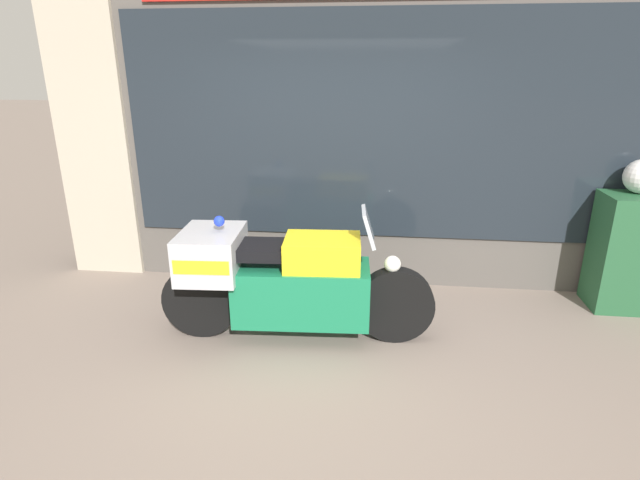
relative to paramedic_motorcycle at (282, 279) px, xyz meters
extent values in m
plane|color=gray|center=(0.36, -0.56, -0.54)|extent=(60.00, 60.00, 0.00)
cube|color=#56514C|center=(0.36, 1.44, 1.06)|extent=(6.02, 0.40, 3.21)
cube|color=#B2A893|center=(-2.25, 1.47, 1.06)|extent=(0.79, 0.55, 3.21)
cube|color=#1E262D|center=(0.72, 1.23, 1.11)|extent=(5.00, 0.02, 2.21)
cube|color=slate|center=(0.68, 1.45, -0.27)|extent=(4.78, 0.30, 0.55)
cube|color=silver|center=(0.68, 1.59, 0.69)|extent=(4.78, 0.02, 1.41)
cube|color=beige|center=(0.68, 1.45, 1.39)|extent=(4.78, 0.30, 0.02)
cube|color=#195623|center=(-1.01, 1.45, 1.43)|extent=(0.18, 0.04, 0.06)
cube|color=#B7B2A8|center=(0.12, 1.45, 1.43)|extent=(0.18, 0.04, 0.06)
cube|color=#C68E19|center=(1.25, 1.45, 1.43)|extent=(0.18, 0.04, 0.06)
cube|color=maroon|center=(2.37, 1.45, 1.43)|extent=(0.18, 0.04, 0.06)
cube|color=orange|center=(-0.43, 1.38, 0.14)|extent=(0.19, 0.02, 0.27)
cube|color=red|center=(1.80, 1.38, 0.14)|extent=(0.19, 0.03, 0.27)
cylinder|color=black|center=(0.96, 0.06, -0.22)|extent=(0.66, 0.18, 0.65)
cylinder|color=black|center=(-0.71, -0.04, -0.22)|extent=(0.66, 0.18, 0.65)
cube|color=#19754C|center=(0.17, 0.01, -0.12)|extent=(1.16, 0.56, 0.49)
cube|color=yellow|center=(0.34, 0.02, 0.23)|extent=(0.64, 0.48, 0.28)
cube|color=black|center=(-0.09, -0.01, 0.26)|extent=(0.68, 0.41, 0.10)
cube|color=#B7B7BC|center=(-0.58, -0.04, 0.22)|extent=(0.53, 0.67, 0.38)
cube|color=yellow|center=(-0.58, -0.04, 0.22)|extent=(0.48, 0.68, 0.11)
cube|color=#B2BCC6|center=(0.71, 0.04, 0.47)|extent=(0.14, 0.35, 0.29)
sphere|color=white|center=(0.92, 0.06, 0.15)|extent=(0.14, 0.14, 0.14)
sphere|color=blue|center=(-0.50, -0.03, 0.50)|extent=(0.09, 0.09, 0.09)
cube|color=#235633|center=(3.27, 0.95, 0.02)|extent=(0.80, 0.46, 1.12)
camera|label=1|loc=(0.77, -3.79, 1.69)|focal=28.00mm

